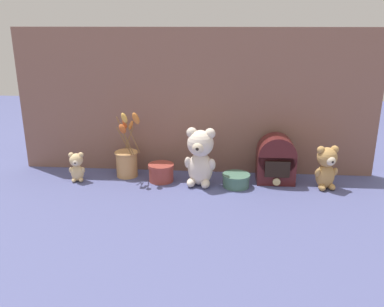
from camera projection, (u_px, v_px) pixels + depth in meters
ground_plane at (192, 184)px, 1.72m from camera, size 4.00×4.00×0.00m
backdrop_wall at (195, 103)px, 1.78m from camera, size 1.58×0.02×0.64m
teddy_bear_large at (200, 156)px, 1.67m from camera, size 0.14×0.12×0.25m
teddy_bear_medium at (326, 167)px, 1.65m from camera, size 0.10×0.09×0.18m
teddy_bear_small at (77, 166)px, 1.74m from camera, size 0.07×0.06×0.13m
flower_vase at (127, 159)px, 1.78m from camera, size 0.14×0.17×0.31m
vintage_radio at (276, 160)px, 1.72m from camera, size 0.16×0.12×0.20m
decorative_tin_tall at (161, 172)px, 1.74m from camera, size 0.11×0.11×0.08m
decorative_tin_short at (236, 180)px, 1.69m from camera, size 0.12×0.12×0.05m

